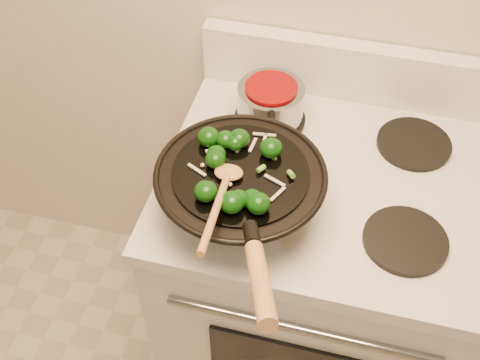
# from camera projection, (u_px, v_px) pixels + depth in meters

# --- Properties ---
(stove) EXTENTS (0.78, 0.67, 1.08)m
(stove) POSITION_uv_depth(u_px,v_px,m) (314.00, 280.00, 1.74)
(stove) COLOR white
(stove) RESTS_ON ground
(wok) EXTENTS (0.36, 0.58, 0.24)m
(wok) POSITION_uv_depth(u_px,v_px,m) (241.00, 189.00, 1.28)
(wok) COLOR black
(wok) RESTS_ON stove
(stirfry) EXTENTS (0.22, 0.25, 0.04)m
(stirfry) POSITION_uv_depth(u_px,v_px,m) (234.00, 167.00, 1.23)
(stirfry) COLOR #0B3608
(stirfry) RESTS_ON wok
(wooden_spoon) EXTENTS (0.06, 0.27, 0.07)m
(wooden_spoon) POSITION_uv_depth(u_px,v_px,m) (222.00, 193.00, 1.17)
(wooden_spoon) COLOR #B28046
(wooden_spoon) RESTS_ON wok
(saucepan) EXTENTS (0.17, 0.26, 0.10)m
(saucepan) POSITION_uv_depth(u_px,v_px,m) (271.00, 103.00, 1.48)
(saucepan) COLOR gray
(saucepan) RESTS_ON stove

